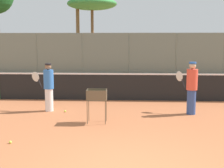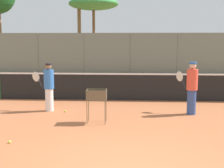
{
  "view_description": "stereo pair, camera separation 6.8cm",
  "coord_description": "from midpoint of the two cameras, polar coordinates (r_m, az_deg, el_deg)",
  "views": [
    {
      "loc": [
        -0.05,
        -5.21,
        2.35
      ],
      "look_at": [
        -0.55,
        4.32,
        1.0
      ],
      "focal_mm": 50.0,
      "sensor_mm": 36.0,
      "label": 1
    },
    {
      "loc": [
        0.02,
        -5.21,
        2.35
      ],
      "look_at": [
        -0.55,
        4.32,
        1.0
      ],
      "focal_mm": 50.0,
      "sensor_mm": 36.0,
      "label": 2
    }
  ],
  "objects": [
    {
      "name": "tennis_ball_3",
      "position": [
        7.63,
        -18.35,
        -10.05
      ],
      "size": [
        0.07,
        0.07,
        0.07
      ],
      "primitive_type": "sphere",
      "color": "#D1E54C",
      "rests_on": "ground_plane"
    },
    {
      "name": "tree_2",
      "position": [
        27.68,
        -3.74,
        14.34
      ],
      "size": [
        4.28,
        4.28,
        5.97
      ],
      "color": "brown",
      "rests_on": "ground_plane"
    },
    {
      "name": "ball_cart",
      "position": [
        8.85,
        -3.02,
        -2.52
      ],
      "size": [
        0.56,
        0.41,
        0.96
      ],
      "color": "brown",
      "rests_on": "ground_plane"
    },
    {
      "name": "player_red_cap",
      "position": [
        10.53,
        -11.72,
        -0.43
      ],
      "size": [
        0.84,
        0.42,
        1.59
      ],
      "rotation": [
        0.0,
        0.0,
        2.8
      ],
      "color": "white",
      "rests_on": "ground_plane"
    },
    {
      "name": "tennis_net",
      "position": [
        12.18,
        3.02,
        -0.42
      ],
      "size": [
        10.53,
        0.1,
        1.07
      ],
      "color": "#26592D",
      "rests_on": "ground_plane"
    },
    {
      "name": "tennis_ball_0",
      "position": [
        10.39,
        -8.75,
        -4.93
      ],
      "size": [
        0.07,
        0.07,
        0.07
      ],
      "primitive_type": "sphere",
      "color": "#D1E54C",
      "rests_on": "ground_plane"
    },
    {
      "name": "back_fence",
      "position": [
        22.16,
        3.03,
        5.64
      ],
      "size": [
        26.56,
        0.08,
        2.85
      ],
      "color": "slate",
      "rests_on": "ground_plane"
    },
    {
      "name": "player_white_outfit",
      "position": [
        10.17,
        14.15,
        -0.58
      ],
      "size": [
        0.65,
        0.74,
        1.67
      ],
      "rotation": [
        0.0,
        0.0,
        2.26
      ],
      "color": "#334C8C",
      "rests_on": "ground_plane"
    },
    {
      "name": "parked_car",
      "position": [
        26.25,
        -8.24,
        4.27
      ],
      "size": [
        4.2,
        1.7,
        1.6
      ],
      "color": "#B2B7BC",
      "rests_on": "ground_plane"
    }
  ]
}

